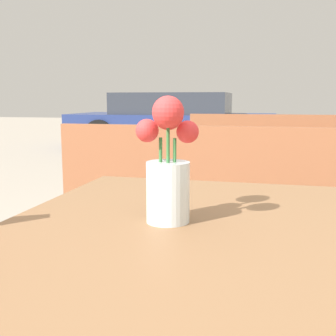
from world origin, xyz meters
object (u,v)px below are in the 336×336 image
Objects in this scene: table_front at (197,270)px; bench_far at (275,160)px; flower_vase at (168,170)px; parked_car at (173,122)px; bench_middle at (220,198)px.

table_front is 2.90m from bench_far.
table_front is 0.22m from flower_vase.
table_front is 0.24× the size of parked_car.
parked_car is (-1.71, 7.48, -0.09)m from table_front.
bench_middle is at bearing -75.27° from parked_car.
bench_far is 0.38× the size of parked_car.
table_front is at bearing -85.92° from bench_middle.
bench_middle is 1.58m from bench_far.
bench_middle is (-0.10, 1.34, -0.16)m from table_front.
bench_middle is 1.12× the size of bench_far.
table_front is at bearing -94.17° from bench_far.
bench_far is at bearing -67.30° from parked_car.
flower_vase is 7.65m from parked_car.
bench_middle is 6.35m from parked_car.
bench_far is 4.98m from parked_car.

